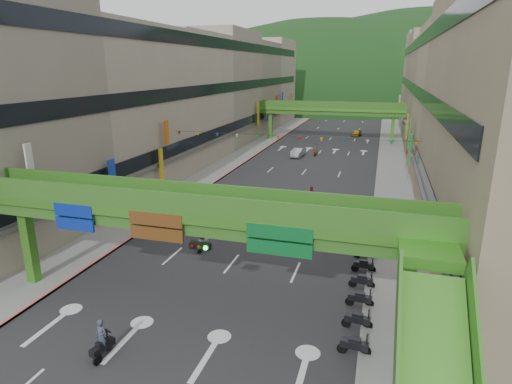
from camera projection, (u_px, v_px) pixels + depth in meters
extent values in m
plane|color=black|center=(138.00, 382.00, 18.47)|extent=(320.00, 320.00, 0.00)
cube|color=#28282B|center=(316.00, 157.00, 64.48)|extent=(18.00, 140.00, 0.02)
cube|color=gray|center=(247.00, 153.00, 67.45)|extent=(4.00, 140.00, 0.15)
cube|color=gray|center=(392.00, 161.00, 61.48)|extent=(4.00, 140.00, 0.15)
cube|color=#CC5959|center=(258.00, 153.00, 66.93)|extent=(0.20, 140.00, 0.18)
cube|color=gray|center=(378.00, 160.00, 61.99)|extent=(0.20, 140.00, 0.18)
cube|color=#9E937F|center=(198.00, 91.00, 66.97)|extent=(12.00, 95.00, 19.00)
cube|color=black|center=(235.00, 126.00, 66.82)|extent=(0.08, 90.25, 1.40)
cube|color=black|center=(234.00, 87.00, 65.13)|extent=(0.08, 90.25, 1.40)
cube|color=black|center=(233.00, 45.00, 63.44)|extent=(0.08, 90.25, 1.40)
cube|color=gray|center=(461.00, 95.00, 56.65)|extent=(12.00, 95.00, 19.00)
cube|color=black|center=(409.00, 133.00, 59.78)|extent=(0.08, 90.25, 1.40)
cube|color=black|center=(414.00, 89.00, 58.10)|extent=(0.08, 90.25, 1.40)
cube|color=black|center=(418.00, 42.00, 56.41)|extent=(0.08, 90.25, 1.40)
cube|color=#4C9E2D|center=(191.00, 213.00, 22.37)|extent=(28.00, 2.20, 0.50)
cube|color=#387223|center=(192.00, 223.00, 22.54)|extent=(28.00, 1.76, 0.70)
cube|color=#4C9E2D|center=(30.00, 247.00, 26.30)|extent=(0.60, 0.60, 4.80)
cube|color=#4C9E2D|center=(406.00, 301.00, 20.33)|extent=(0.60, 0.60, 4.80)
cube|color=#387223|center=(182.00, 204.00, 21.19)|extent=(28.00, 0.12, 1.10)
cube|color=#387223|center=(199.00, 193.00, 23.10)|extent=(28.00, 0.12, 1.10)
cube|color=navy|center=(74.00, 218.00, 23.31)|extent=(2.40, 0.12, 1.50)
cube|color=#593314|center=(156.00, 228.00, 21.95)|extent=(3.00, 0.12, 1.50)
cube|color=#0C5926|center=(279.00, 242.00, 20.19)|extent=(3.20, 0.12, 1.50)
cube|color=black|center=(200.00, 246.00, 21.32)|extent=(1.10, 0.28, 0.35)
cube|color=#4C9E2D|center=(330.00, 109.00, 76.67)|extent=(28.00, 2.20, 0.50)
cube|color=#387223|center=(330.00, 113.00, 76.84)|extent=(28.00, 1.76, 0.70)
cube|color=#4C9E2D|center=(271.00, 126.00, 80.60)|extent=(0.60, 0.60, 4.80)
cube|color=#4C9E2D|center=(392.00, 131.00, 74.63)|extent=(0.60, 0.60, 4.80)
cube|color=#387223|center=(330.00, 105.00, 75.49)|extent=(28.00, 0.12, 1.10)
cube|color=#387223|center=(331.00, 104.00, 77.40)|extent=(28.00, 0.12, 1.10)
ellipsoid|color=#1C4419|center=(321.00, 101.00, 169.79)|extent=(168.00, 140.00, 112.00)
ellipsoid|color=#1C4419|center=(424.00, 100.00, 177.34)|extent=(208.00, 176.00, 128.00)
cylinder|color=black|center=(289.00, 136.00, 44.33)|extent=(26.00, 0.03, 0.03)
cone|color=red|center=(179.00, 133.00, 47.80)|extent=(0.36, 0.36, 0.40)
cone|color=gold|center=(198.00, 134.00, 47.18)|extent=(0.36, 0.36, 0.40)
cone|color=#193FB2|center=(217.00, 135.00, 46.56)|extent=(0.36, 0.36, 0.40)
cone|color=silver|center=(237.00, 136.00, 45.95)|extent=(0.36, 0.36, 0.40)
cone|color=#198C33|center=(257.00, 137.00, 45.33)|extent=(0.36, 0.36, 0.40)
cone|color=orange|center=(278.00, 138.00, 44.71)|extent=(0.36, 0.36, 0.40)
cone|color=red|center=(299.00, 139.00, 44.09)|extent=(0.36, 0.36, 0.40)
cone|color=gold|center=(321.00, 140.00, 43.48)|extent=(0.36, 0.36, 0.40)
cone|color=#193FB2|center=(344.00, 141.00, 42.86)|extent=(0.36, 0.36, 0.40)
cone|color=silver|center=(367.00, 142.00, 42.24)|extent=(0.36, 0.36, 0.40)
cone|color=#198C33|center=(391.00, 143.00, 41.62)|extent=(0.36, 0.36, 0.40)
cone|color=orange|center=(416.00, 144.00, 41.01)|extent=(0.36, 0.36, 0.40)
cube|color=black|center=(102.00, 347.00, 19.90)|extent=(0.58, 1.34, 0.35)
cube|color=black|center=(102.00, 342.00, 19.83)|extent=(0.40, 0.60, 0.18)
cube|color=black|center=(106.00, 331.00, 20.28)|extent=(0.55, 0.16, 0.06)
cylinder|color=black|center=(108.00, 345.00, 20.51)|extent=(0.19, 0.51, 0.50)
cylinder|color=black|center=(98.00, 360.00, 19.46)|extent=(0.19, 0.51, 0.50)
imported|color=#373E51|center=(101.00, 336.00, 19.73)|extent=(0.65, 0.49, 1.61)
cube|color=black|center=(311.00, 200.00, 41.98)|extent=(0.37, 1.31, 0.35)
cube|color=black|center=(311.00, 197.00, 41.91)|extent=(0.31, 0.55, 0.18)
cube|color=black|center=(313.00, 193.00, 42.35)|extent=(0.55, 0.07, 0.06)
cylinder|color=black|center=(312.00, 201.00, 42.57)|extent=(0.11, 0.50, 0.50)
cylinder|color=black|center=(310.00, 204.00, 41.56)|extent=(0.11, 0.50, 0.50)
imported|color=maroon|center=(312.00, 194.00, 41.82)|extent=(0.78, 0.61, 1.58)
cube|color=#95969C|center=(202.00, 243.00, 31.59)|extent=(0.52, 1.34, 0.35)
cube|color=#95969C|center=(202.00, 240.00, 31.52)|extent=(0.37, 0.59, 0.18)
cube|color=#95969C|center=(204.00, 234.00, 31.97)|extent=(0.55, 0.13, 0.06)
cylinder|color=black|center=(204.00, 244.00, 32.20)|extent=(0.17, 0.51, 0.50)
cylinder|color=black|center=(200.00, 250.00, 31.15)|extent=(0.17, 0.51, 0.50)
imported|color=#223035|center=(202.00, 236.00, 31.44)|extent=(0.92, 0.48, 1.50)
cube|color=#7B1D00|center=(315.00, 152.00, 65.44)|extent=(0.40, 1.31, 0.35)
cube|color=#7B1D00|center=(315.00, 150.00, 65.37)|extent=(0.32, 0.56, 0.18)
cube|color=#7B1D00|center=(316.00, 148.00, 65.81)|extent=(0.55, 0.08, 0.06)
cylinder|color=black|center=(316.00, 153.00, 66.04)|extent=(0.12, 0.50, 0.50)
cylinder|color=black|center=(315.00, 155.00, 65.02)|extent=(0.12, 0.50, 0.50)
imported|color=#393A41|center=(315.00, 148.00, 65.27)|extent=(0.82, 0.55, 1.64)
cube|color=black|center=(354.00, 345.00, 20.06)|extent=(1.33, 0.47, 0.35)
cube|color=black|center=(355.00, 340.00, 19.99)|extent=(0.58, 0.35, 0.18)
cube|color=black|center=(367.00, 337.00, 19.82)|extent=(0.11, 0.55, 0.06)
cylinder|color=black|center=(366.00, 352.00, 20.05)|extent=(0.51, 0.15, 0.50)
cylinder|color=black|center=(342.00, 349.00, 20.25)|extent=(0.51, 0.15, 0.50)
cube|color=black|center=(357.00, 319.00, 22.09)|extent=(1.33, 0.47, 0.35)
cube|color=black|center=(358.00, 315.00, 22.02)|extent=(0.58, 0.35, 0.18)
cube|color=black|center=(369.00, 312.00, 21.85)|extent=(0.11, 0.55, 0.06)
cylinder|color=black|center=(368.00, 325.00, 22.07)|extent=(0.51, 0.15, 0.50)
cylinder|color=black|center=(346.00, 323.00, 22.28)|extent=(0.51, 0.15, 0.50)
cube|color=black|center=(360.00, 298.00, 24.11)|extent=(1.33, 0.47, 0.35)
cube|color=black|center=(360.00, 294.00, 24.04)|extent=(0.58, 0.35, 0.18)
cube|color=black|center=(370.00, 291.00, 23.87)|extent=(0.11, 0.55, 0.06)
cylinder|color=black|center=(369.00, 304.00, 24.10)|extent=(0.51, 0.15, 0.50)
cylinder|color=black|center=(350.00, 302.00, 24.30)|extent=(0.51, 0.15, 0.50)
cube|color=black|center=(362.00, 280.00, 26.14)|extent=(1.33, 0.47, 0.35)
cube|color=black|center=(362.00, 276.00, 26.07)|extent=(0.58, 0.35, 0.18)
cube|color=black|center=(372.00, 273.00, 25.89)|extent=(0.11, 0.55, 0.06)
cylinder|color=black|center=(371.00, 285.00, 26.12)|extent=(0.51, 0.15, 0.50)
cylinder|color=black|center=(352.00, 284.00, 26.32)|extent=(0.51, 0.15, 0.50)
cube|color=black|center=(364.00, 265.00, 28.16)|extent=(1.33, 0.47, 0.35)
cube|color=black|center=(364.00, 261.00, 28.09)|extent=(0.58, 0.35, 0.18)
cube|color=black|center=(373.00, 258.00, 27.92)|extent=(0.11, 0.55, 0.06)
cylinder|color=black|center=(372.00, 270.00, 28.14)|extent=(0.51, 0.15, 0.50)
cylinder|color=black|center=(355.00, 268.00, 28.35)|extent=(0.51, 0.15, 0.50)
cube|color=black|center=(365.00, 251.00, 30.19)|extent=(1.33, 0.47, 0.35)
cube|color=black|center=(366.00, 248.00, 30.12)|extent=(0.58, 0.35, 0.18)
cube|color=black|center=(374.00, 246.00, 29.94)|extent=(0.11, 0.55, 0.06)
cylinder|color=black|center=(373.00, 256.00, 30.17)|extent=(0.51, 0.15, 0.50)
cylinder|color=black|center=(357.00, 255.00, 30.37)|extent=(0.51, 0.15, 0.50)
imported|color=#ABAAB2|center=(298.00, 153.00, 64.36)|extent=(1.84, 4.12, 1.31)
imported|color=#BA8F29|center=(357.00, 133.00, 83.96)|extent=(1.91, 3.89, 1.28)
imported|color=#9E223D|center=(426.00, 312.00, 22.29)|extent=(0.95, 0.85, 1.60)
imported|color=black|center=(412.00, 226.00, 34.24)|extent=(1.01, 0.51, 1.66)
imported|color=#323C58|center=(382.00, 217.00, 36.49)|extent=(0.81, 0.62, 1.54)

